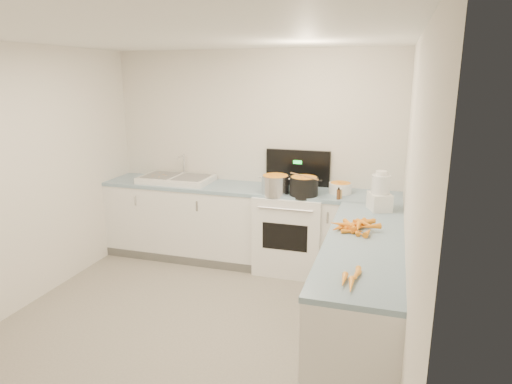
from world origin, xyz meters
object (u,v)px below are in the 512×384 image
(mixing_bowl, at_px, (340,188))
(spice_jar, at_px, (340,194))
(food_processor, at_px, (380,193))
(black_pot, at_px, (304,187))
(sink, at_px, (176,179))
(extract_bottle, at_px, (339,194))
(steel_pot, at_px, (275,185))
(stove, at_px, (291,230))

(mixing_bowl, height_order, spice_jar, mixing_bowl)
(mixing_bowl, relative_size, food_processor, 0.65)
(black_pot, distance_m, spice_jar, 0.39)
(sink, bearing_deg, mixing_bowl, 0.97)
(extract_bottle, bearing_deg, black_pot, 171.06)
(extract_bottle, distance_m, spice_jar, 0.04)
(sink, height_order, extract_bottle, sink)
(sink, height_order, black_pot, sink)
(steel_pot, bearing_deg, extract_bottle, -3.49)
(spice_jar, bearing_deg, black_pot, 177.48)
(black_pot, bearing_deg, food_processor, -23.01)
(stove, distance_m, sink, 1.54)
(extract_bottle, height_order, spice_jar, extract_bottle)
(stove, distance_m, steel_pot, 0.60)
(spice_jar, bearing_deg, extract_bottle, -97.27)
(black_pot, xyz_separation_m, spice_jar, (0.39, -0.02, -0.04))
(spice_jar, distance_m, food_processor, 0.55)
(stove, bearing_deg, black_pot, -43.76)
(mixing_bowl, distance_m, spice_jar, 0.22)
(steel_pot, height_order, mixing_bowl, steel_pot)
(stove, height_order, mixing_bowl, stove)
(sink, bearing_deg, black_pot, -6.02)
(stove, xyz_separation_m, spice_jar, (0.55, -0.17, 0.51))
(sink, relative_size, extract_bottle, 8.33)
(extract_bottle, bearing_deg, steel_pot, 176.51)
(stove, distance_m, spice_jar, 0.77)
(mixing_bowl, bearing_deg, stove, -174.72)
(steel_pot, xyz_separation_m, spice_jar, (0.70, 0.00, -0.04))
(steel_pot, relative_size, black_pot, 0.99)
(food_processor, bearing_deg, spice_jar, 142.13)
(stove, relative_size, mixing_bowl, 5.40)
(stove, bearing_deg, spice_jar, -17.28)
(steel_pot, relative_size, mixing_bowl, 1.21)
(black_pot, xyz_separation_m, extract_bottle, (0.38, -0.06, -0.04))
(stove, xyz_separation_m, sink, (-1.45, 0.02, 0.50))
(steel_pot, xyz_separation_m, black_pot, (0.31, 0.02, -0.00))
(stove, xyz_separation_m, extract_bottle, (0.55, -0.21, 0.52))
(steel_pot, bearing_deg, black_pot, 3.27)
(stove, bearing_deg, steel_pot, -131.53)
(extract_bottle, bearing_deg, mixing_bowl, 92.79)
(extract_bottle, bearing_deg, spice_jar, 82.73)
(mixing_bowl, relative_size, spice_jar, 2.68)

